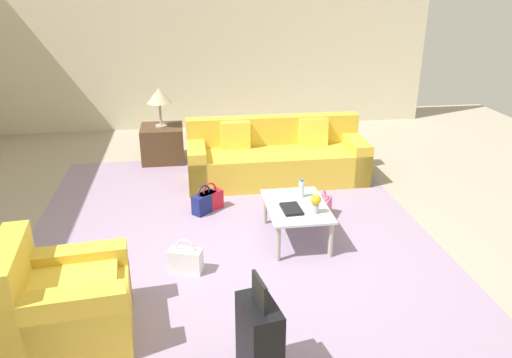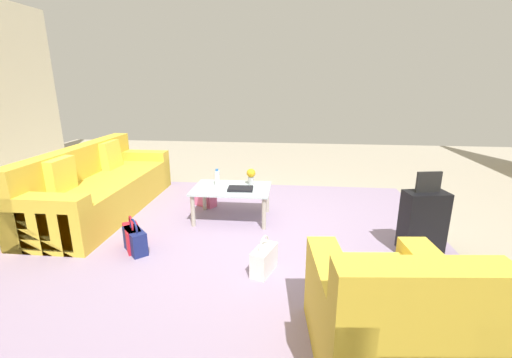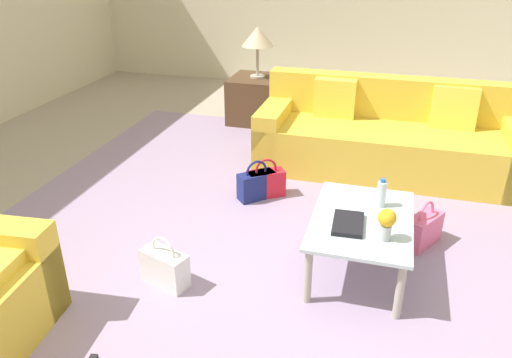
% 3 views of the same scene
% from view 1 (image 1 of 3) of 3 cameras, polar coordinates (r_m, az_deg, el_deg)
% --- Properties ---
extents(ground_plane, '(12.00, 12.00, 0.00)m').
position_cam_1_polar(ground_plane, '(5.10, -0.08, -9.38)').
color(ground_plane, '#A89E89').
extents(wall_right, '(0.12, 8.00, 3.10)m').
position_cam_1_polar(wall_right, '(9.46, -4.56, 15.18)').
color(wall_right, beige).
rests_on(wall_right, ground).
extents(area_rug, '(5.20, 4.40, 0.01)m').
position_cam_1_polar(area_rug, '(5.60, -2.99, -6.32)').
color(area_rug, '#9984A3').
rests_on(area_rug, ground).
extents(couch, '(0.88, 2.45, 0.85)m').
position_cam_1_polar(couch, '(7.03, 2.25, 2.33)').
color(couch, gold).
rests_on(couch, ground).
extents(armchair, '(0.93, 1.01, 0.86)m').
position_cam_1_polar(armchair, '(4.28, -21.55, -13.27)').
color(armchair, gold).
rests_on(armchair, ground).
extents(coffee_table, '(0.94, 0.64, 0.41)m').
position_cam_1_polar(coffee_table, '(5.36, 4.62, -3.51)').
color(coffee_table, silver).
rests_on(coffee_table, ground).
extents(water_bottle, '(0.06, 0.06, 0.20)m').
position_cam_1_polar(water_bottle, '(5.50, 5.24, -1.15)').
color(water_bottle, silver).
rests_on(water_bottle, coffee_table).
extents(coffee_table_book, '(0.30, 0.20, 0.03)m').
position_cam_1_polar(coffee_table_book, '(5.21, 4.07, -3.42)').
color(coffee_table_book, black).
rests_on(coffee_table_book, coffee_table).
extents(flower_vase, '(0.11, 0.11, 0.21)m').
position_cam_1_polar(flower_vase, '(5.13, 6.85, -2.64)').
color(flower_vase, '#B2B7BC').
rests_on(flower_vase, coffee_table).
extents(side_table, '(0.64, 0.64, 0.55)m').
position_cam_1_polar(side_table, '(7.89, -10.62, 4.01)').
color(side_table, '#513823').
rests_on(side_table, ground).
extents(table_lamp, '(0.37, 0.37, 0.59)m').
position_cam_1_polar(table_lamp, '(7.70, -11.01, 9.24)').
color(table_lamp, '#ADA899').
rests_on(table_lamp, side_table).
extents(suitcase_black, '(0.44, 0.29, 0.85)m').
position_cam_1_polar(suitcase_black, '(3.58, 0.38, -17.93)').
color(suitcase_black, black).
rests_on(suitcase_black, ground).
extents(handbag_red, '(0.30, 0.34, 0.36)m').
position_cam_1_polar(handbag_red, '(6.14, -5.29, -2.42)').
color(handbag_red, red).
rests_on(handbag_red, ground).
extents(handbag_pink, '(0.35, 0.28, 0.36)m').
position_cam_1_polar(handbag_pink, '(5.96, 7.63, -3.34)').
color(handbag_pink, pink).
rests_on(handbag_pink, ground).
extents(handbag_navy, '(0.32, 0.33, 0.36)m').
position_cam_1_polar(handbag_navy, '(6.09, -5.90, -2.68)').
color(handbag_navy, navy).
rests_on(handbag_navy, ground).
extents(handbag_white, '(0.24, 0.35, 0.36)m').
position_cam_1_polar(handbag_white, '(4.92, -8.06, -9.17)').
color(handbag_white, white).
rests_on(handbag_white, ground).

